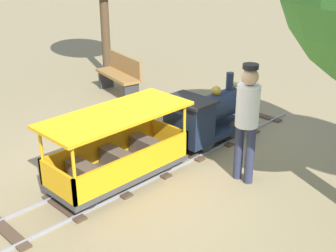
{
  "coord_description": "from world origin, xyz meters",
  "views": [
    {
      "loc": [
        4.1,
        -3.78,
        3.02
      ],
      "look_at": [
        0.0,
        0.36,
        0.55
      ],
      "focal_mm": 47.07,
      "sensor_mm": 36.0,
      "label": 1
    }
  ],
  "objects_px": {
    "passenger_car": "(118,154)",
    "park_bench": "(120,75)",
    "conductor_person": "(247,115)",
    "locomotive": "(205,116)"
  },
  "relations": [
    {
      "from": "passenger_car",
      "to": "park_bench",
      "type": "relative_size",
      "value": 1.48
    },
    {
      "from": "conductor_person",
      "to": "passenger_car",
      "type": "bearing_deg",
      "value": -132.71
    },
    {
      "from": "locomotive",
      "to": "conductor_person",
      "type": "bearing_deg",
      "value": -24.82
    },
    {
      "from": "conductor_person",
      "to": "park_bench",
      "type": "relative_size",
      "value": 1.2
    },
    {
      "from": "passenger_car",
      "to": "conductor_person",
      "type": "bearing_deg",
      "value": 47.29
    },
    {
      "from": "locomotive",
      "to": "passenger_car",
      "type": "xyz_separation_m",
      "value": [
        0.0,
        -1.75,
        -0.06
      ]
    },
    {
      "from": "park_bench",
      "to": "locomotive",
      "type": "bearing_deg",
      "value": -12.37
    },
    {
      "from": "passenger_car",
      "to": "park_bench",
      "type": "height_order",
      "value": "passenger_car"
    },
    {
      "from": "conductor_person",
      "to": "park_bench",
      "type": "distance_m",
      "value": 4.18
    },
    {
      "from": "passenger_car",
      "to": "conductor_person",
      "type": "xyz_separation_m",
      "value": [
        1.13,
        1.23,
        0.53
      ]
    }
  ]
}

